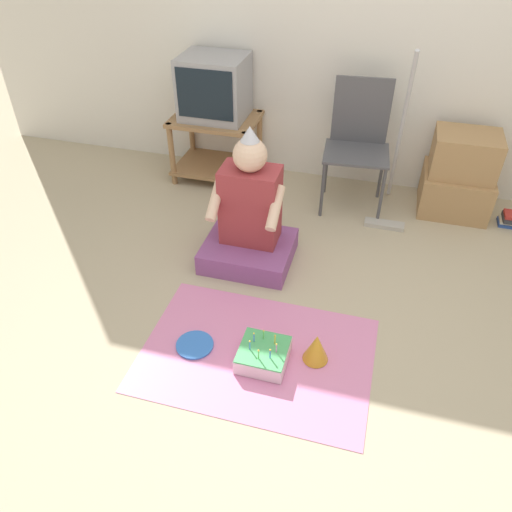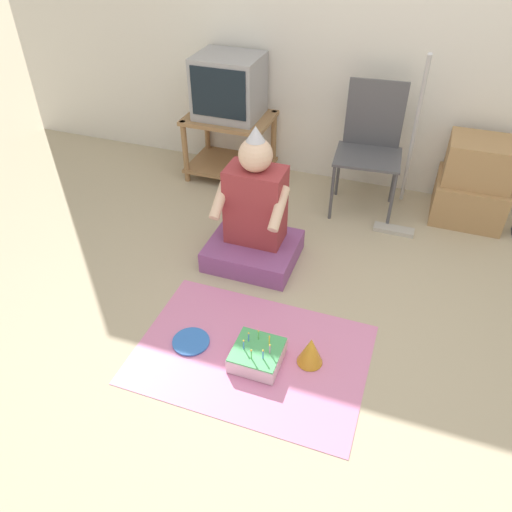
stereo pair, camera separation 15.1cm
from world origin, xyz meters
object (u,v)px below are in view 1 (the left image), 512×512
(cardboard_box_stack, at_px, (459,176))
(person_seated, at_px, (249,220))
(party_hat_blue, at_px, (316,347))
(paper_plate, at_px, (195,345))
(birthday_cake, at_px, (263,355))
(tv, at_px, (214,87))
(dust_mop, at_px, (393,174))
(folding_chair, at_px, (358,137))

(cardboard_box_stack, relative_size, person_seated, 0.66)
(person_seated, xyz_separation_m, party_hat_blue, (0.57, -0.74, -0.20))
(paper_plate, bearing_deg, birthday_cake, -0.27)
(tv, bearing_deg, cardboard_box_stack, -0.65)
(dust_mop, distance_m, birthday_cake, 1.67)
(person_seated, relative_size, birthday_cake, 3.62)
(folding_chair, relative_size, paper_plate, 4.52)
(tv, bearing_deg, person_seated, -60.67)
(cardboard_box_stack, relative_size, party_hat_blue, 3.55)
(folding_chair, height_order, person_seated, folding_chair)
(folding_chair, distance_m, cardboard_box_stack, 0.79)
(dust_mop, height_order, birthday_cake, dust_mop)
(folding_chair, height_order, party_hat_blue, folding_chair)
(person_seated, height_order, paper_plate, person_seated)
(folding_chair, xyz_separation_m, cardboard_box_stack, (0.75, 0.08, -0.25))
(dust_mop, distance_m, person_seated, 1.10)
(tv, distance_m, party_hat_blue, 2.18)
(cardboard_box_stack, distance_m, dust_mop, 0.53)
(cardboard_box_stack, xyz_separation_m, dust_mop, (-0.46, -0.25, 0.08))
(birthday_cake, height_order, party_hat_blue, party_hat_blue)
(cardboard_box_stack, bearing_deg, tv, 179.35)
(birthday_cake, distance_m, party_hat_blue, 0.28)
(folding_chair, xyz_separation_m, birthday_cake, (-0.23, -1.73, -0.47))
(party_hat_blue, height_order, paper_plate, party_hat_blue)
(tv, relative_size, cardboard_box_stack, 0.80)
(paper_plate, bearing_deg, dust_mop, 60.01)
(dust_mop, bearing_deg, paper_plate, -119.99)
(dust_mop, height_order, party_hat_blue, dust_mop)
(folding_chair, distance_m, paper_plate, 1.90)
(dust_mop, xyz_separation_m, paper_plate, (-0.90, -1.55, -0.35))
(person_seated, distance_m, birthday_cake, 0.92)
(birthday_cake, height_order, paper_plate, birthday_cake)
(dust_mop, height_order, person_seated, dust_mop)
(cardboard_box_stack, height_order, dust_mop, dust_mop)
(folding_chair, relative_size, party_hat_blue, 5.41)
(person_seated, bearing_deg, dust_mop, 41.26)
(person_seated, xyz_separation_m, birthday_cake, (0.31, -0.83, -0.24))
(party_hat_blue, relative_size, paper_plate, 0.84)
(dust_mop, relative_size, party_hat_blue, 7.21)
(person_seated, bearing_deg, paper_plate, -94.73)
(dust_mop, height_order, paper_plate, dust_mop)
(tv, xyz_separation_m, cardboard_box_stack, (1.86, -0.02, -0.46))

